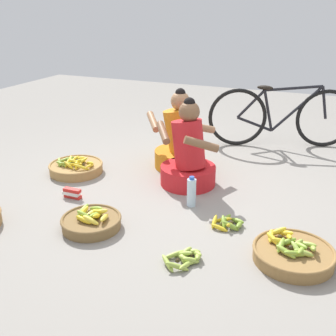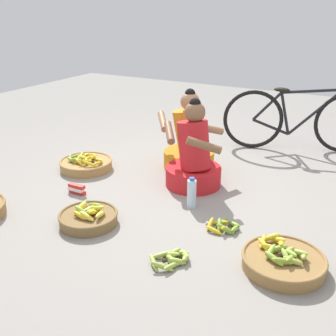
# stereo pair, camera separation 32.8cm
# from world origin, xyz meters

# --- Properties ---
(ground_plane) EXTENTS (10.00, 10.00, 0.00)m
(ground_plane) POSITION_xyz_m (0.00, 0.00, 0.00)
(ground_plane) COLOR gray
(vendor_woman_front) EXTENTS (0.70, 0.56, 0.83)m
(vendor_woman_front) POSITION_xyz_m (-0.01, 0.30, 0.27)
(vendor_woman_front) COLOR red
(vendor_woman_front) RESTS_ON ground
(vendor_woman_behind) EXTENTS (0.76, 0.52, 0.83)m
(vendor_woman_behind) POSITION_xyz_m (-0.24, 0.68, 0.27)
(vendor_woman_behind) COLOR orange
(vendor_woman_behind) RESTS_ON ground
(bicycle_leaning) EXTENTS (1.61, 0.63, 0.73)m
(bicycle_leaning) POSITION_xyz_m (0.61, 1.76, 0.36)
(bicycle_leaning) COLOR black
(bicycle_leaning) RESTS_ON ground
(banana_basket_near_bicycle) EXTENTS (0.54, 0.54, 0.16)m
(banana_basket_near_bicycle) POSITION_xyz_m (-1.15, 0.12, 0.06)
(banana_basket_near_bicycle) COLOR #A87F47
(banana_basket_near_bicycle) RESTS_ON ground
(banana_basket_near_vendor) EXTENTS (0.54, 0.54, 0.16)m
(banana_basket_near_vendor) POSITION_xyz_m (1.07, -0.60, 0.06)
(banana_basket_near_vendor) COLOR olive
(banana_basket_near_vendor) RESTS_ON ground
(banana_basket_front_right) EXTENTS (0.46, 0.46, 0.16)m
(banana_basket_front_right) POSITION_xyz_m (-0.40, -0.75, 0.06)
(banana_basket_front_right) COLOR brown
(banana_basket_front_right) RESTS_ON ground
(loose_bananas_front_left) EXTENTS (0.25, 0.23, 0.09)m
(loose_bananas_front_left) POSITION_xyz_m (0.55, -0.33, 0.03)
(loose_bananas_front_left) COLOR gold
(loose_bananas_front_left) RESTS_ON ground
(loose_bananas_back_right) EXTENTS (0.27, 0.30, 0.09)m
(loose_bananas_back_right) POSITION_xyz_m (0.41, -0.89, 0.03)
(loose_bananas_back_right) COLOR #9EB747
(loose_bananas_back_right) RESTS_ON ground
(water_bottle) EXTENTS (0.08, 0.08, 0.27)m
(water_bottle) POSITION_xyz_m (0.18, -0.11, 0.13)
(water_bottle) COLOR silver
(water_bottle) RESTS_ON ground
(packet_carton_stack) EXTENTS (0.17, 0.06, 0.09)m
(packet_carton_stack) POSITION_xyz_m (-0.84, -0.38, 0.04)
(packet_carton_stack) COLOR red
(packet_carton_stack) RESTS_ON ground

